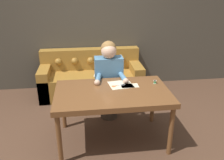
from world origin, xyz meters
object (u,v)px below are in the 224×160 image
at_px(person, 109,79).
at_px(scissors, 116,86).
at_px(couch, 91,78).
at_px(dining_table, 112,96).
at_px(thread_spool, 155,82).

distance_m(person, scissors, 0.47).
bearing_deg(scissors, couch, 101.02).
height_order(couch, person, person).
xyz_separation_m(dining_table, couch, (-0.21, 1.59, -0.38)).
distance_m(dining_table, couch, 1.65).
xyz_separation_m(dining_table, scissors, (0.07, 0.15, 0.07)).
distance_m(dining_table, person, 0.61).
height_order(couch, scissors, couch).
bearing_deg(scissors, thread_spool, 2.35).
height_order(dining_table, scissors, scissors).
bearing_deg(dining_table, scissors, 66.30).
relative_size(scissors, thread_spool, 4.41).
bearing_deg(person, couch, 103.69).
bearing_deg(dining_table, person, 87.81).
height_order(person, thread_spool, person).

